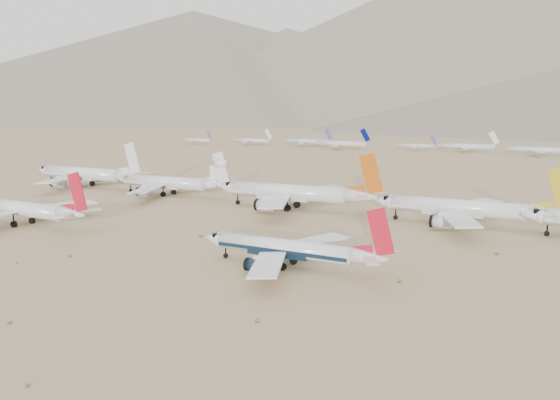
% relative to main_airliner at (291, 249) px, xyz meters
% --- Properties ---
extents(ground, '(7000.00, 7000.00, 0.00)m').
position_rel_main_airliner_xyz_m(ground, '(-2.17, -0.50, -3.87)').
color(ground, '#977958').
rests_on(ground, ground).
extents(main_airliner, '(39.87, 38.94, 14.07)m').
position_rel_main_airliner_xyz_m(main_airliner, '(0.00, 0.00, 0.00)').
color(main_airliner, white).
rests_on(main_airliner, ground).
extents(second_airliner, '(45.85, 44.82, 16.26)m').
position_rel_main_airliner_xyz_m(second_airliner, '(-83.67, 2.08, 0.68)').
color(second_airliner, white).
rests_on(second_airliner, ground).
extents(row2_gold_tail, '(49.51, 48.42, 17.63)m').
position_rel_main_airliner_xyz_m(row2_gold_tail, '(24.30, 58.77, 1.06)').
color(row2_gold_tail, white).
rests_on(row2_gold_tail, ground).
extents(row2_orange_tail, '(54.43, 53.25, 19.42)m').
position_rel_main_airliner_xyz_m(row2_orange_tail, '(-28.71, 59.22, 1.58)').
color(row2_orange_tail, white).
rests_on(row2_orange_tail, ground).
extents(row2_white_trijet, '(49.40, 48.28, 17.50)m').
position_rel_main_airliner_xyz_m(row2_white_trijet, '(-82.30, 63.57, 1.20)').
color(row2_white_trijet, white).
rests_on(row2_white_trijet, ground).
extents(row2_white_twin, '(54.69, 53.51, 19.54)m').
position_rel_main_airliner_xyz_m(row2_white_twin, '(-128.44, 65.59, 1.63)').
color(row2_white_twin, white).
rests_on(row2_white_twin, ground).
extents(desert_scrub, '(264.28, 121.67, 0.67)m').
position_rel_main_airliner_xyz_m(desert_scrub, '(13.60, -31.78, -3.58)').
color(desert_scrub, brown).
rests_on(desert_scrub, ground).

